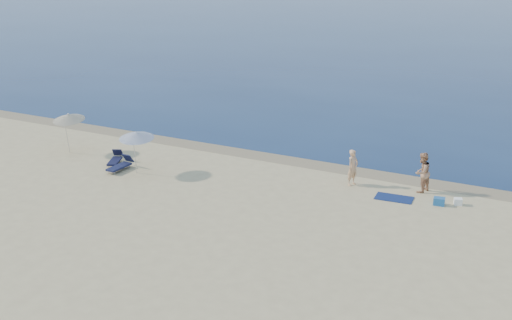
{
  "coord_description": "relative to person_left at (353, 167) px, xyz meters",
  "views": [
    {
      "loc": [
        11.23,
        -10.78,
        11.34
      ],
      "look_at": [
        -2.47,
        16.0,
        1.0
      ],
      "focal_mm": 45.0,
      "sensor_mm": 36.0,
      "label": 1
    }
  ],
  "objects": [
    {
      "name": "lounger_right",
      "position": [
        -11.42,
        -3.46,
        -0.63
      ],
      "size": [
        0.61,
        1.65,
        0.72
      ],
      "rotation": [
        0.0,
        0.0,
        -0.05
      ],
      "color": "#151A3C",
      "rests_on": "ground"
    },
    {
      "name": "white_bag",
      "position": [
        5.09,
        -0.23,
        -0.74
      ],
      "size": [
        0.43,
        0.4,
        0.31
      ],
      "primitive_type": "cube",
      "rotation": [
        0.0,
        0.0,
        0.28
      ],
      "color": "white",
      "rests_on": "ground"
    },
    {
      "name": "person_left",
      "position": [
        0.0,
        0.0,
        0.0
      ],
      "size": [
        0.63,
        0.76,
        1.79
      ],
      "primitive_type": "imported",
      "rotation": [
        0.0,
        0.0,
        1.22
      ],
      "color": "tan",
      "rests_on": "ground"
    },
    {
      "name": "person_right",
      "position": [
        3.2,
        0.62,
        0.08
      ],
      "size": [
        1.01,
        1.14,
        1.94
      ],
      "primitive_type": "imported",
      "rotation": [
        0.0,
        0.0,
        -1.92
      ],
      "color": "tan",
      "rests_on": "ground"
    },
    {
      "name": "umbrella_far",
      "position": [
        -15.76,
        -2.35,
        1.15
      ],
      "size": [
        2.03,
        2.05,
        2.37
      ],
      "rotation": [
        0.0,
        0.0,
        0.17
      ],
      "color": "silver",
      "rests_on": "ground"
    },
    {
      "name": "umbrella_near",
      "position": [
        -10.35,
        -3.36,
        1.11
      ],
      "size": [
        2.27,
        2.28,
        2.3
      ],
      "rotation": [
        0.0,
        0.0,
        0.34
      ],
      "color": "silver",
      "rests_on": "ground"
    },
    {
      "name": "lounger_left",
      "position": [
        -12.29,
        -2.83,
        -0.64
      ],
      "size": [
        1.09,
        1.62,
        0.68
      ],
      "rotation": [
        0.0,
        0.0,
        0.42
      ],
      "color": "black",
      "rests_on": "ground"
    },
    {
      "name": "wet_sand_strip",
      "position": [
        -2.08,
        1.98,
        -0.89
      ],
      "size": [
        240.0,
        1.6,
        0.0
      ],
      "primitive_type": "cube",
      "color": "#847254",
      "rests_on": "ground"
    },
    {
      "name": "sea",
      "position": [
        -2.08,
        82.58,
        -0.89
      ],
      "size": [
        240.0,
        160.0,
        0.01
      ],
      "primitive_type": "cube",
      "color": "#0B1F45",
      "rests_on": "ground"
    },
    {
      "name": "blue_cooler",
      "position": [
        4.34,
        -0.64,
        -0.72
      ],
      "size": [
        0.53,
        0.4,
        0.35
      ],
      "primitive_type": "cube",
      "rotation": [
        0.0,
        0.0,
        0.11
      ],
      "color": "#1D5B9F",
      "rests_on": "ground"
    },
    {
      "name": "beach_towel",
      "position": [
        2.32,
        -0.79,
        -0.88
      ],
      "size": [
        1.79,
        1.08,
        0.03
      ],
      "primitive_type": "cube",
      "rotation": [
        0.0,
        0.0,
        0.07
      ],
      "color": "#0F1C4B",
      "rests_on": "ground"
    }
  ]
}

